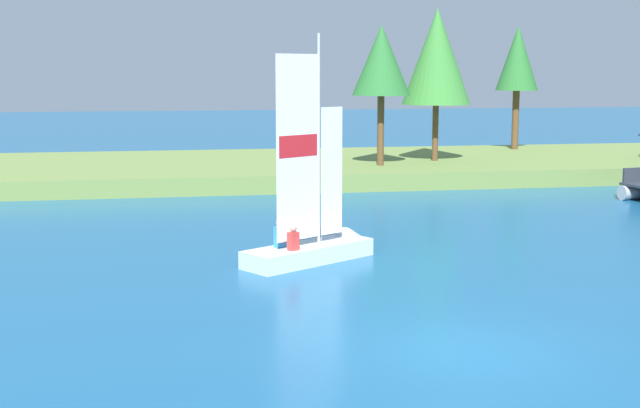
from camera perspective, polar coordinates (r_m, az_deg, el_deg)
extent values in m
plane|color=#195684|center=(17.11, 9.39, -9.53)|extent=(200.00, 200.00, 0.00)
cube|color=olive|center=(43.94, -2.84, 2.36)|extent=(80.00, 12.98, 0.80)
cylinder|color=brown|center=(41.55, 4.01, 4.85)|extent=(0.33, 0.33, 3.34)
cone|color=#286B2D|center=(41.45, 4.06, 9.42)|extent=(2.76, 2.76, 3.29)
cylinder|color=brown|center=(44.02, 7.59, 4.68)|extent=(0.30, 0.30, 2.83)
cone|color=#387F33|center=(43.92, 7.69, 9.61)|extent=(3.42, 3.42, 4.74)
cylinder|color=brown|center=(51.16, 12.72, 5.42)|extent=(0.39, 0.39, 3.37)
cone|color=#286B2D|center=(51.09, 12.86, 9.34)|extent=(2.39, 2.39, 3.64)
cube|color=silver|center=(24.37, -0.77, -3.26)|extent=(4.03, 3.21, 0.49)
cone|color=silver|center=(25.74, 2.53, -2.62)|extent=(1.44, 1.47, 1.11)
cylinder|color=#B7B7BC|center=(24.18, -0.08, 4.24)|extent=(0.08, 0.08, 5.84)
cube|color=white|center=(23.68, -1.45, 3.75)|extent=(1.31, 0.86, 5.03)
cube|color=red|center=(23.67, -1.45, 3.83)|extent=(1.18, 0.78, 0.60)
cube|color=white|center=(24.61, 0.77, 2.18)|extent=(0.69, 0.46, 3.62)
cylinder|color=#B7B7BC|center=(24.04, -1.43, -2.30)|extent=(1.33, 0.89, 0.06)
cube|color=red|center=(23.55, -1.77, -2.46)|extent=(0.34, 0.32, 0.50)
sphere|color=tan|center=(23.49, -1.77, -1.60)|extent=(0.20, 0.20, 0.20)
cube|color=#338CCC|center=(23.93, -2.67, -2.18)|extent=(0.34, 0.32, 0.58)
sphere|color=tan|center=(23.86, -2.68, -1.23)|extent=(0.20, 0.20, 0.20)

